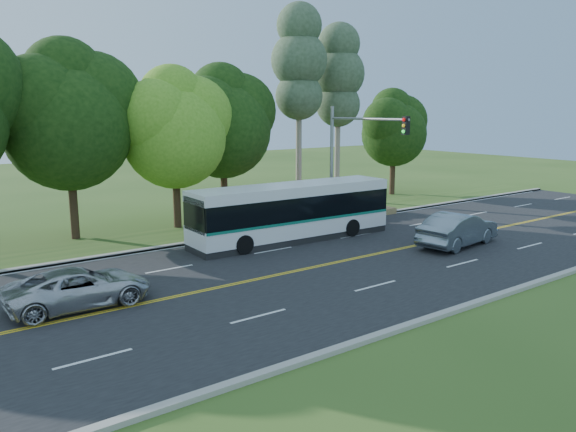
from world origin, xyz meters
TOP-DOWN VIEW (x-y plane):
  - ground at (0.00, 0.00)m, footprint 120.00×120.00m
  - road at (0.00, 0.00)m, footprint 60.00×14.00m
  - curb_north at (0.00, 7.15)m, footprint 60.00×0.30m
  - curb_south at (0.00, -7.15)m, footprint 60.00×0.30m
  - grass_verge at (0.00, 9.00)m, footprint 60.00×4.00m
  - lane_markings at (-0.09, 0.00)m, footprint 57.60×13.82m
  - tree_row at (-5.15, 12.13)m, footprint 44.70×9.10m
  - bougainvillea_hedge at (7.18, 8.15)m, footprint 9.50×2.25m
  - traffic_signal at (6.49, 5.40)m, footprint 0.42×6.10m
  - transit_bus at (1.59, 4.74)m, footprint 11.37×2.78m
  - sedan at (7.57, -1.26)m, footprint 5.33×2.44m
  - suv at (-10.51, 1.03)m, footprint 4.94×2.32m

SIDE VIEW (x-z plane):
  - ground at x=0.00m, z-range 0.00..0.00m
  - road at x=0.00m, z-range 0.00..0.02m
  - lane_markings at x=-0.09m, z-range 0.02..0.02m
  - grass_verge at x=0.00m, z-range 0.00..0.10m
  - curb_north at x=0.00m, z-range 0.00..0.15m
  - curb_south at x=0.00m, z-range 0.00..0.15m
  - suv at x=-10.51m, z-range 0.02..1.39m
  - bougainvillea_hedge at x=7.18m, z-range -0.03..1.47m
  - sedan at x=7.57m, z-range 0.02..1.71m
  - transit_bus at x=1.59m, z-range 0.01..2.96m
  - traffic_signal at x=6.49m, z-range 1.17..8.17m
  - tree_row at x=-5.15m, z-range -0.19..13.65m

